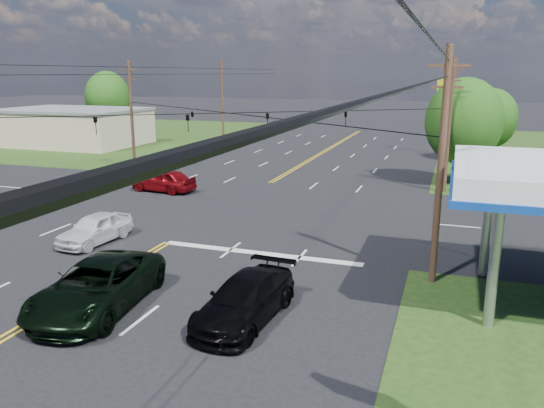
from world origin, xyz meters
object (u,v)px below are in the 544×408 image
at_px(tree_right_b, 490,119).
at_px(suv_black, 245,299).
at_px(pole_nw, 132,115).
at_px(pole_ne, 449,124).
at_px(retail_nw, 73,128).
at_px(pickup_dkgreen, 97,286).
at_px(tree_far_l, 108,97).
at_px(pole_left_far, 222,101).
at_px(tree_right_a, 464,122).
at_px(pickup_white, 95,228).
at_px(pole_right_far, 453,105).
at_px(pole_se, 441,165).

height_order(tree_right_b, suv_black, tree_right_b).
xyz_separation_m(pole_nw, pole_ne, (26.00, 0.00, 0.00)).
relative_size(retail_nw, pickup_dkgreen, 2.51).
distance_m(pole_ne, tree_far_l, 50.54).
relative_size(pole_nw, suv_black, 1.79).
relative_size(pole_left_far, tree_right_a, 1.22).
distance_m(tree_right_a, tree_far_l, 50.16).
relative_size(pole_ne, tree_right_b, 1.34).
distance_m(retail_nw, pickup_white, 40.90).
bearing_deg(tree_right_b, pickup_dkgreen, -110.69).
xyz_separation_m(pole_nw, pickup_dkgreen, (14.52, -24.65, -4.03)).
relative_size(pole_right_far, tree_right_a, 1.22).
bearing_deg(suv_black, pole_se, 48.44).
relative_size(retail_nw, pole_se, 1.68).
bearing_deg(pickup_white, pole_nw, 122.73).
distance_m(pole_ne, pole_left_far, 32.20).
xyz_separation_m(pole_left_far, tree_far_l, (-19.00, 4.00, 0.03)).
height_order(pole_left_far, tree_right_a, pole_left_far).
bearing_deg(pole_right_far, pole_se, -90.00).
bearing_deg(pole_ne, pole_se, -90.00).
bearing_deg(pole_ne, suv_black, -104.22).
xyz_separation_m(retail_nw, pole_ne, (43.00, -13.00, 2.92)).
height_order(pole_left_far, pickup_white, pole_left_far).
xyz_separation_m(suv_black, pickup_white, (-10.48, 5.63, -0.02)).
xyz_separation_m(pole_ne, tree_right_a, (1.00, 3.00, -0.05)).
bearing_deg(tree_right_b, pole_nw, -153.05).
height_order(pole_nw, pole_ne, same).
bearing_deg(pole_right_far, retail_nw, -172.06).
relative_size(pole_nw, pickup_white, 2.17).
relative_size(retail_nw, pole_right_far, 1.60).
height_order(pole_left_far, tree_far_l, pole_left_far).
bearing_deg(tree_right_a, tree_right_b, 78.23).
relative_size(pickup_dkgreen, suv_black, 1.21).
height_order(pole_se, tree_right_b, pole_se).
relative_size(tree_far_l, suv_black, 1.65).
bearing_deg(pole_right_far, pickup_dkgreen, -104.73).
relative_size(pole_right_far, tree_far_l, 1.15).
height_order(tree_far_l, pickup_dkgreen, tree_far_l).
bearing_deg(tree_right_a, pole_left_far, 149.35).
height_order(pole_se, pole_right_far, pole_right_far).
bearing_deg(pickup_dkgreen, retail_nw, 123.31).
height_order(tree_far_l, suv_black, tree_far_l).
bearing_deg(pole_ne, pole_right_far, 90.00).
bearing_deg(pole_left_far, tree_right_a, -30.65).
relative_size(pole_right_far, pickup_dkgreen, 1.57).
height_order(tree_far_l, pickup_white, tree_far_l).
bearing_deg(pole_ne, pickup_dkgreen, -114.96).
xyz_separation_m(pole_se, tree_far_l, (-45.00, 41.00, 0.28)).
bearing_deg(pole_nw, tree_right_b, 26.95).
bearing_deg(pickup_dkgreen, pole_right_far, 68.64).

